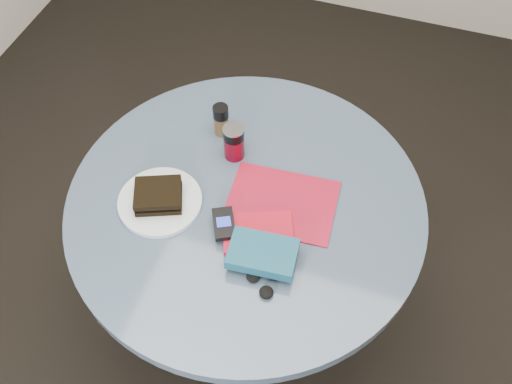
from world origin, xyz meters
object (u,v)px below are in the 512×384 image
(plate, at_px, (160,202))
(novel, at_px, (263,254))
(pepper_grinder, at_px, (221,120))
(mp3_player, at_px, (224,224))
(soda_can, at_px, (234,142))
(red_book, at_px, (258,233))
(headphones, at_px, (260,284))
(table, at_px, (247,231))
(sandwich, at_px, (158,196))
(magazine, at_px, (282,203))

(plate, height_order, novel, novel)
(pepper_grinder, relative_size, mp3_player, 0.95)
(soda_can, distance_m, red_book, 0.29)
(novel, bearing_deg, headphones, -82.14)
(table, bearing_deg, pepper_grinder, 124.97)
(red_book, bearing_deg, plate, 156.14)
(sandwich, bearing_deg, plate, 56.48)
(red_book, relative_size, novel, 1.07)
(plate, relative_size, soda_can, 2.03)
(plate, bearing_deg, pepper_grinder, 77.12)
(magazine, bearing_deg, table, -171.98)
(table, distance_m, novel, 0.28)
(sandwich, distance_m, magazine, 0.34)
(magazine, bearing_deg, novel, -92.04)
(sandwich, height_order, red_book, sandwich)
(sandwich, relative_size, soda_can, 1.36)
(plate, xyz_separation_m, magazine, (0.32, 0.11, -0.00))
(plate, relative_size, pepper_grinder, 2.19)
(plate, bearing_deg, magazine, 18.42)
(plate, height_order, red_book, red_book)
(table, relative_size, headphones, 10.44)
(magazine, distance_m, mp3_player, 0.18)
(soda_can, xyz_separation_m, novel, (0.19, -0.31, -0.02))
(novel, distance_m, mp3_player, 0.14)
(table, bearing_deg, novel, -58.43)
(novel, height_order, mp3_player, novel)
(pepper_grinder, height_order, magazine, pepper_grinder)
(pepper_grinder, height_order, red_book, pepper_grinder)
(sandwich, xyz_separation_m, pepper_grinder, (0.07, 0.30, 0.02))
(soda_can, xyz_separation_m, magazine, (0.18, -0.12, -0.05))
(table, height_order, pepper_grinder, pepper_grinder)
(soda_can, distance_m, novel, 0.37)
(sandwich, relative_size, headphones, 1.63)
(magazine, xyz_separation_m, red_book, (-0.03, -0.12, 0.01))
(soda_can, relative_size, mp3_player, 1.03)
(magazine, xyz_separation_m, headphones, (0.02, -0.26, 0.01))
(novel, bearing_deg, pepper_grinder, 118.60)
(red_book, relative_size, mp3_player, 1.65)
(soda_can, relative_size, magazine, 0.39)
(sandwich, distance_m, headphones, 0.37)
(sandwich, height_order, soda_can, soda_can)
(red_book, bearing_deg, novel, -84.74)
(plate, distance_m, magazine, 0.34)
(sandwich, height_order, novel, sandwich)
(sandwich, bearing_deg, magazine, 18.55)
(pepper_grinder, xyz_separation_m, magazine, (0.25, -0.20, -0.05))
(table, height_order, sandwich, sandwich)
(table, xyz_separation_m, mp3_player, (-0.02, -0.11, 0.19))
(magazine, relative_size, mp3_player, 2.66)
(table, relative_size, soda_can, 8.76)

